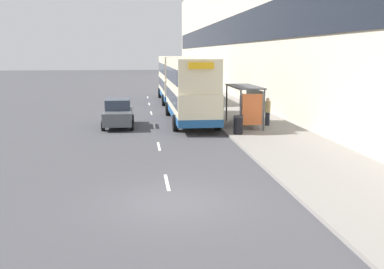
% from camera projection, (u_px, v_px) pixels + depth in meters
% --- Properties ---
extents(ground_plane, '(220.00, 220.00, 0.00)m').
position_uv_depth(ground_plane, '(171.00, 202.00, 13.45)').
color(ground_plane, '#424247').
extents(pavement, '(5.00, 93.00, 0.14)m').
position_uv_depth(pavement, '(200.00, 91.00, 51.76)').
color(pavement, gray).
rests_on(pavement, ground_plane).
extents(terrace_facade, '(3.10, 93.00, 15.59)m').
position_uv_depth(terrace_facade, '(234.00, 26.00, 50.80)').
color(terrace_facade, beige).
rests_on(terrace_facade, ground_plane).
extents(lane_mark_0, '(0.12, 2.00, 0.01)m').
position_uv_depth(lane_mark_0, '(167.00, 182.00, 15.51)').
color(lane_mark_0, silver).
rests_on(lane_mark_0, ground_plane).
extents(lane_mark_1, '(0.12, 2.00, 0.01)m').
position_uv_depth(lane_mark_1, '(159.00, 146.00, 21.50)').
color(lane_mark_1, silver).
rests_on(lane_mark_1, ground_plane).
extents(lane_mark_2, '(0.12, 2.00, 0.01)m').
position_uv_depth(lane_mark_2, '(154.00, 126.00, 27.49)').
color(lane_mark_2, silver).
rests_on(lane_mark_2, ground_plane).
extents(lane_mark_3, '(0.12, 2.00, 0.01)m').
position_uv_depth(lane_mark_3, '(151.00, 113.00, 33.47)').
color(lane_mark_3, silver).
rests_on(lane_mark_3, ground_plane).
extents(lane_mark_4, '(0.12, 2.00, 0.01)m').
position_uv_depth(lane_mark_4, '(149.00, 104.00, 39.46)').
color(lane_mark_4, silver).
rests_on(lane_mark_4, ground_plane).
extents(lane_mark_5, '(0.12, 2.00, 0.01)m').
position_uv_depth(lane_mark_5, '(148.00, 97.00, 45.45)').
color(lane_mark_5, silver).
rests_on(lane_mark_5, ground_plane).
extents(bus_shelter, '(1.60, 4.20, 2.48)m').
position_uv_depth(bus_shelter, '(248.00, 98.00, 26.39)').
color(bus_shelter, '#4C4C51').
rests_on(bus_shelter, ground_plane).
extents(double_decker_bus_near, '(2.85, 10.30, 4.30)m').
position_uv_depth(double_decker_bus_near, '(190.00, 89.00, 28.57)').
color(double_decker_bus_near, beige).
rests_on(double_decker_bus_near, ground_plane).
extents(double_decker_bus_ahead, '(2.85, 10.84, 4.30)m').
position_uv_depth(double_decker_bus_ahead, '(175.00, 78.00, 41.23)').
color(double_decker_bus_ahead, beige).
rests_on(double_decker_bus_ahead, ground_plane).
extents(car_0, '(1.94, 4.10, 1.76)m').
position_uv_depth(car_0, '(118.00, 113.00, 27.12)').
color(car_0, '#4C5156').
rests_on(car_0, ground_plane).
extents(pedestrian_at_shelter, '(0.35, 0.35, 1.75)m').
position_uv_depth(pedestrian_at_shelter, '(242.00, 105.00, 30.20)').
color(pedestrian_at_shelter, '#23232D').
rests_on(pedestrian_at_shelter, ground_plane).
extents(pedestrian_1, '(0.35, 0.35, 1.76)m').
position_uv_depth(pedestrian_1, '(268.00, 111.00, 26.79)').
color(pedestrian_1, '#23232D').
rests_on(pedestrian_1, ground_plane).
extents(pedestrian_2, '(0.35, 0.35, 1.78)m').
position_uv_depth(pedestrian_2, '(222.00, 107.00, 28.71)').
color(pedestrian_2, '#23232D').
rests_on(pedestrian_2, ground_plane).
extents(litter_bin, '(0.55, 0.55, 1.05)m').
position_uv_depth(litter_bin, '(238.00, 125.00, 23.93)').
color(litter_bin, black).
rests_on(litter_bin, ground_plane).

